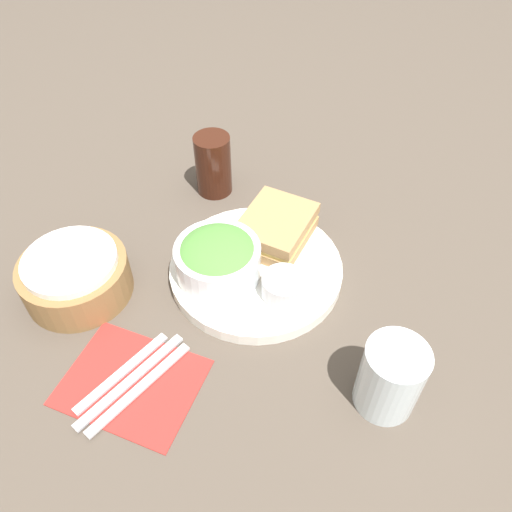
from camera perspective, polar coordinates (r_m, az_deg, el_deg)
The scene contains 13 objects.
ground_plane at distance 0.80m, azimuth 0.00°, elevation -2.00°, with size 4.00×4.00×0.00m, color #4C4238.
plate at distance 0.79m, azimuth 0.00°, elevation -1.51°, with size 0.27×0.27×0.02m, color white.
sandwich at distance 0.81m, azimuth 2.29°, elevation 3.24°, with size 0.13×0.11×0.05m.
salad_bowl at distance 0.75m, azimuth -4.39°, elevation -0.20°, with size 0.13×0.13×0.07m.
dressing_cup at distance 0.73m, azimuth 3.14°, elevation -3.53°, with size 0.06×0.06×0.04m, color #B7B7BC.
orange_wedge at distance 0.81m, azimuth -3.35°, elevation 2.79°, with size 0.04×0.04×0.04m, color orange.
drink_glass at distance 0.92m, azimuth -4.91°, elevation 10.36°, with size 0.07×0.07×0.11m, color #38190F.
bread_basket at distance 0.80m, azimuth -19.95°, elevation -2.12°, with size 0.16×0.16×0.07m.
napkin at distance 0.70m, azimuth -14.03°, elevation -13.78°, with size 0.14×0.18×0.00m, color #B22823.
fork at distance 0.69m, azimuth -13.13°, elevation -14.50°, with size 0.17×0.01×0.01m, color silver.
knife at distance 0.70m, azimuth -14.10°, elevation -13.59°, with size 0.18×0.01×0.01m, color silver.
spoon at distance 0.71m, azimuth -15.04°, elevation -12.71°, with size 0.15×0.01×0.01m, color silver.
water_glass at distance 0.65m, azimuth 15.10°, elevation -13.28°, with size 0.08×0.08×0.11m, color silver.
Camera 1 is at (-0.49, -0.19, 0.60)m, focal length 35.00 mm.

